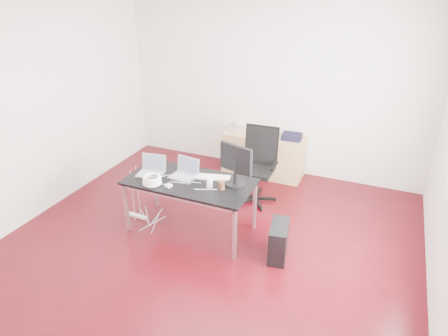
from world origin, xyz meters
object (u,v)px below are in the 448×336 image
at_px(desk, 190,184).
at_px(office_chair, 258,161).
at_px(filing_cabinet_left, 240,150).
at_px(pc_tower, 279,241).
at_px(filing_cabinet_right, 288,158).

xyz_separation_m(desk, office_chair, (0.52, 1.13, -0.07)).
height_order(desk, filing_cabinet_left, desk).
xyz_separation_m(desk, pc_tower, (1.21, -0.09, -0.46)).
distance_m(desk, filing_cabinet_right, 2.12).
distance_m(office_chair, pc_tower, 1.45).
xyz_separation_m(office_chair, filing_cabinet_right, (0.24, 0.83, -0.26)).
height_order(desk, filing_cabinet_right, desk).
distance_m(filing_cabinet_left, pc_tower, 2.41).
bearing_deg(desk, filing_cabinet_right, 68.82).
xyz_separation_m(desk, filing_cabinet_left, (-0.07, 1.95, -0.33)).
relative_size(desk, pc_tower, 3.56).
bearing_deg(filing_cabinet_right, desk, -111.18).
xyz_separation_m(filing_cabinet_right, pc_tower, (0.45, -2.05, -0.13)).
bearing_deg(filing_cabinet_left, desk, -87.99).
height_order(filing_cabinet_left, pc_tower, filing_cabinet_left).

